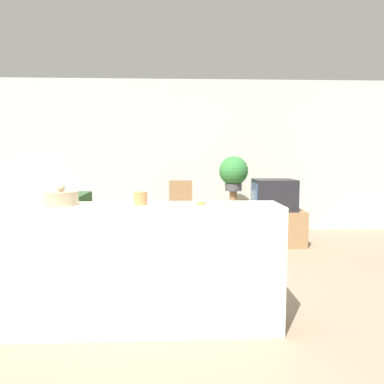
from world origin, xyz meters
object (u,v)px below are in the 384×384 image
couch (92,240)px  television (274,195)px  potted_plant (234,172)px  decorative_bowl (61,198)px  wooden_chair (181,206)px

couch → television: 2.74m
television → potted_plant: potted_plant is taller
decorative_bowl → wooden_chair: bearing=73.7°
wooden_chair → potted_plant: bearing=-5.8°
potted_plant → decorative_bowl: bearing=-119.7°
couch → television: (2.56, 0.84, 0.48)m
television → potted_plant: size_ratio=1.09×
television → wooden_chair: (-1.41, 0.66, -0.26)m
television → decorative_bowl: decorative_bowl is taller
television → decorative_bowl: size_ratio=2.46×
potted_plant → decorative_bowl: potted_plant is taller
couch → decorative_bowl: decorative_bowl is taller
television → decorative_bowl: bearing=-131.7°
television → couch: bearing=-161.9°
wooden_chair → television: bearing=-25.0°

